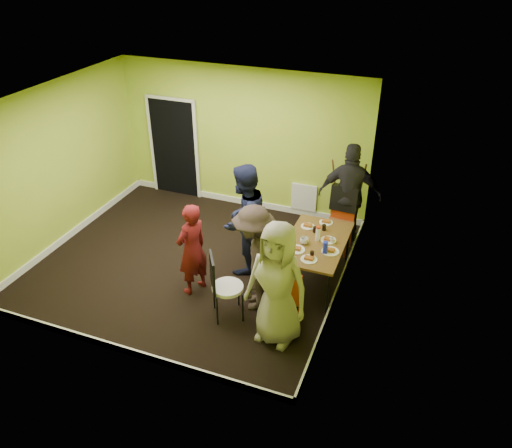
{
  "coord_description": "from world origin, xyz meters",
  "views": [
    {
      "loc": [
        3.49,
        -6.16,
        4.92
      ],
      "look_at": [
        1.15,
        0.0,
        1.0
      ],
      "focal_mm": 35.0,
      "sensor_mm": 36.0,
      "label": 1
    }
  ],
  "objects_px": {
    "dining_table": "(316,244)",
    "chair_front_end": "(287,296)",
    "chair_left_near": "(262,271)",
    "blue_bottle": "(325,248)",
    "person_back_end": "(350,195)",
    "person_front_end": "(277,284)",
    "orange_bottle": "(319,235)",
    "person_left_near": "(254,259)",
    "chair_left_far": "(263,240)",
    "chair_back_end": "(343,205)",
    "easel": "(346,200)",
    "person_left_far": "(244,220)",
    "chair_bentwood": "(222,283)",
    "person_standing": "(192,249)",
    "thermos": "(318,234)"
  },
  "relations": [
    {
      "from": "chair_bentwood",
      "to": "blue_bottle",
      "type": "relative_size",
      "value": 5.31
    },
    {
      "from": "dining_table",
      "to": "person_back_end",
      "type": "height_order",
      "value": "person_back_end"
    },
    {
      "from": "blue_bottle",
      "to": "person_standing",
      "type": "distance_m",
      "value": 1.99
    },
    {
      "from": "person_left_far",
      "to": "person_left_near",
      "type": "xyz_separation_m",
      "value": [
        0.49,
        -0.82,
        -0.1
      ]
    },
    {
      "from": "chair_left_near",
      "to": "person_left_far",
      "type": "bearing_deg",
      "value": -163.82
    },
    {
      "from": "chair_left_near",
      "to": "blue_bottle",
      "type": "distance_m",
      "value": 1.0
    },
    {
      "from": "chair_left_far",
      "to": "person_back_end",
      "type": "distance_m",
      "value": 1.79
    },
    {
      "from": "person_front_end",
      "to": "easel",
      "type": "bearing_deg",
      "value": 93.22
    },
    {
      "from": "chair_left_near",
      "to": "chair_bentwood",
      "type": "height_order",
      "value": "chair_bentwood"
    },
    {
      "from": "orange_bottle",
      "to": "person_front_end",
      "type": "bearing_deg",
      "value": -95.64
    },
    {
      "from": "chair_left_far",
      "to": "chair_front_end",
      "type": "bearing_deg",
      "value": 47.53
    },
    {
      "from": "chair_left_near",
      "to": "person_standing",
      "type": "bearing_deg",
      "value": -104.91
    },
    {
      "from": "chair_front_end",
      "to": "thermos",
      "type": "xyz_separation_m",
      "value": [
        0.11,
        1.2,
        0.33
      ]
    },
    {
      "from": "person_back_end",
      "to": "person_front_end",
      "type": "distance_m",
      "value": 2.82
    },
    {
      "from": "person_left_near",
      "to": "person_front_end",
      "type": "distance_m",
      "value": 0.76
    },
    {
      "from": "dining_table",
      "to": "chair_front_end",
      "type": "xyz_separation_m",
      "value": [
        -0.09,
        -1.15,
        -0.17
      ]
    },
    {
      "from": "chair_left_near",
      "to": "easel",
      "type": "bearing_deg",
      "value": 136.1
    },
    {
      "from": "orange_bottle",
      "to": "person_left_near",
      "type": "xyz_separation_m",
      "value": [
        -0.69,
        -1.03,
        0.04
      ]
    },
    {
      "from": "person_left_far",
      "to": "person_back_end",
      "type": "xyz_separation_m",
      "value": [
        1.4,
        1.44,
        0.01
      ]
    },
    {
      "from": "chair_left_far",
      "to": "thermos",
      "type": "xyz_separation_m",
      "value": [
        0.88,
        0.06,
        0.27
      ]
    },
    {
      "from": "easel",
      "to": "person_left_far",
      "type": "distance_m",
      "value": 2.08
    },
    {
      "from": "chair_back_end",
      "to": "person_back_end",
      "type": "distance_m",
      "value": 0.22
    },
    {
      "from": "chair_left_far",
      "to": "person_back_end",
      "type": "bearing_deg",
      "value": 154.9
    },
    {
      "from": "blue_bottle",
      "to": "person_back_end",
      "type": "xyz_separation_m",
      "value": [
        0.02,
        1.63,
        0.09
      ]
    },
    {
      "from": "person_left_near",
      "to": "blue_bottle",
      "type": "bearing_deg",
      "value": 107.54
    },
    {
      "from": "chair_back_end",
      "to": "chair_front_end",
      "type": "height_order",
      "value": "chair_back_end"
    },
    {
      "from": "chair_left_near",
      "to": "person_front_end",
      "type": "height_order",
      "value": "person_front_end"
    },
    {
      "from": "chair_left_near",
      "to": "person_front_end",
      "type": "relative_size",
      "value": 0.49
    },
    {
      "from": "chair_front_end",
      "to": "blue_bottle",
      "type": "relative_size",
      "value": 4.74
    },
    {
      "from": "chair_back_end",
      "to": "person_back_end",
      "type": "xyz_separation_m",
      "value": [
        0.07,
        0.16,
        0.13
      ]
    },
    {
      "from": "chair_bentwood",
      "to": "person_back_end",
      "type": "bearing_deg",
      "value": 122.83
    },
    {
      "from": "chair_left_far",
      "to": "person_standing",
      "type": "bearing_deg",
      "value": -29.32
    },
    {
      "from": "person_standing",
      "to": "person_front_end",
      "type": "bearing_deg",
      "value": 92.3
    },
    {
      "from": "person_back_end",
      "to": "dining_table",
      "type": "bearing_deg",
      "value": 73.72
    },
    {
      "from": "person_standing",
      "to": "dining_table",
      "type": "bearing_deg",
      "value": 139.55
    },
    {
      "from": "chair_left_far",
      "to": "orange_bottle",
      "type": "distance_m",
      "value": 0.91
    },
    {
      "from": "dining_table",
      "to": "person_back_end",
      "type": "distance_m",
      "value": 1.41
    },
    {
      "from": "person_back_end",
      "to": "person_front_end",
      "type": "height_order",
      "value": "person_back_end"
    },
    {
      "from": "easel",
      "to": "person_front_end",
      "type": "distance_m",
      "value": 2.97
    },
    {
      "from": "chair_left_far",
      "to": "chair_back_end",
      "type": "height_order",
      "value": "chair_back_end"
    },
    {
      "from": "chair_left_far",
      "to": "easel",
      "type": "distance_m",
      "value": 1.84
    },
    {
      "from": "person_left_near",
      "to": "chair_front_end",
      "type": "bearing_deg",
      "value": 48.68
    },
    {
      "from": "chair_left_near",
      "to": "thermos",
      "type": "distance_m",
      "value": 1.05
    },
    {
      "from": "orange_bottle",
      "to": "person_back_end",
      "type": "relative_size",
      "value": 0.05
    },
    {
      "from": "person_left_far",
      "to": "person_left_near",
      "type": "distance_m",
      "value": 0.96
    },
    {
      "from": "chair_bentwood",
      "to": "easel",
      "type": "xyz_separation_m",
      "value": [
        1.16,
        2.8,
        0.17
      ]
    },
    {
      "from": "dining_table",
      "to": "chair_left_far",
      "type": "bearing_deg",
      "value": -179.4
    },
    {
      "from": "person_standing",
      "to": "person_front_end",
      "type": "height_order",
      "value": "person_front_end"
    },
    {
      "from": "person_front_end",
      "to": "chair_bentwood",
      "type": "bearing_deg",
      "value": 179.36
    },
    {
      "from": "chair_back_end",
      "to": "person_back_end",
      "type": "height_order",
      "value": "person_back_end"
    }
  ]
}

